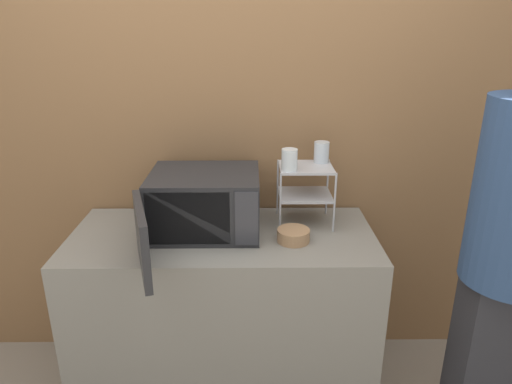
% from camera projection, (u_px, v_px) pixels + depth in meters
% --- Properties ---
extents(wall_back, '(8.00, 0.06, 2.60)m').
position_uv_depth(wall_back, '(225.00, 131.00, 2.37)').
color(wall_back, olive).
rests_on(wall_back, ground_plane).
extents(counter, '(1.45, 0.65, 0.88)m').
position_uv_depth(counter, '(225.00, 312.00, 2.32)').
color(counter, gray).
rests_on(counter, ground_plane).
extents(microwave, '(0.54, 0.81, 0.29)m').
position_uv_depth(microwave, '(203.00, 203.00, 2.16)').
color(microwave, '#262628').
rests_on(microwave, counter).
extents(dish_rack, '(0.27, 0.23, 0.30)m').
position_uv_depth(dish_rack, '(305.00, 182.00, 2.23)').
color(dish_rack, '#B2B2B7').
rests_on(dish_rack, counter).
extents(glass_front_left, '(0.07, 0.07, 0.10)m').
position_uv_depth(glass_front_left, '(289.00, 160.00, 2.12)').
color(glass_front_left, silver).
rests_on(glass_front_left, dish_rack).
extents(glass_back_right, '(0.07, 0.07, 0.10)m').
position_uv_depth(glass_back_right, '(322.00, 152.00, 2.25)').
color(glass_back_right, silver).
rests_on(glass_back_right, dish_rack).
extents(bowl, '(0.15, 0.15, 0.06)m').
position_uv_depth(bowl, '(293.00, 236.00, 2.09)').
color(bowl, '#AD7F56').
rests_on(bowl, counter).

